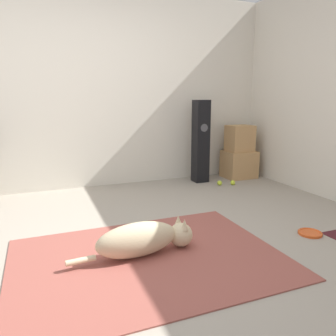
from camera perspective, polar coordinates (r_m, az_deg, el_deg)
name	(u,v)px	position (r m, az deg, el deg)	size (l,w,h in m)	color
ground_plane	(127,252)	(2.64, -7.14, -14.37)	(12.00, 12.00, 0.00)	#9E9384
wall_back	(82,90)	(4.43, -14.74, 13.01)	(8.00, 0.06, 2.55)	silver
area_rug	(149,258)	(2.52, -3.38, -15.45)	(1.96, 1.44, 0.01)	#934C42
dog	(144,239)	(2.52, -4.13, -12.19)	(0.98, 0.27, 0.26)	beige
frisbee	(310,233)	(3.18, 23.51, -10.34)	(0.20, 0.20, 0.03)	#DB511E
cardboard_box_lower	(239,164)	(5.03, 12.26, 0.65)	(0.45, 0.38, 0.40)	tan
cardboard_box_upper	(240,138)	(4.97, 12.39, 5.07)	(0.36, 0.30, 0.38)	tan
floor_speaker	(201,142)	(4.64, 5.70, 4.61)	(0.20, 0.20, 1.15)	black
tennis_ball_by_boxes	(220,183)	(4.55, 8.98, -2.58)	(0.07, 0.07, 0.07)	#C6E033
tennis_ball_near_speaker	(233,183)	(4.60, 11.20, -2.52)	(0.07, 0.07, 0.07)	#C6E033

